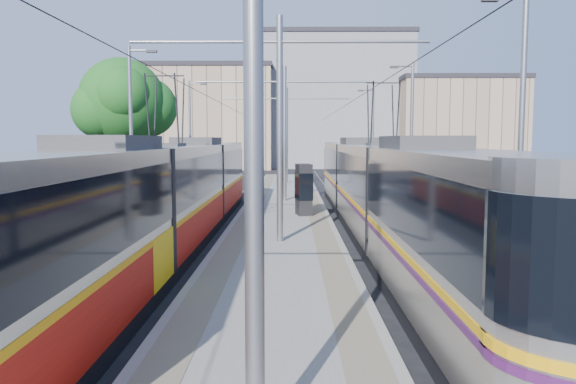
{
  "coord_description": "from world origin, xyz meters",
  "views": [
    {
      "loc": [
        0.37,
        -9.54,
        3.52
      ],
      "look_at": [
        0.24,
        10.84,
        1.6
      ],
      "focal_mm": 35.0,
      "sensor_mm": 36.0,
      "label": 1
    }
  ],
  "objects": [
    {
      "name": "shelter",
      "position": [
        0.89,
        14.24,
        1.44
      ],
      "size": [
        0.78,
        1.08,
        2.18
      ],
      "rotation": [
        0.0,
        0.0,
        0.19
      ],
      "color": "black",
      "rests_on": "platform"
    },
    {
      "name": "tactile_strip_right",
      "position": [
        1.45,
        17.0,
        0.3
      ],
      "size": [
        0.7,
        50.0,
        0.01
      ],
      "primitive_type": "cube",
      "color": "gray",
      "rests_on": "platform"
    },
    {
      "name": "street_lamps",
      "position": [
        -0.0,
        21.0,
        4.18
      ],
      "size": [
        15.18,
        38.22,
        8.0
      ],
      "color": "gray",
      "rests_on": "ground"
    },
    {
      "name": "tram_left",
      "position": [
        -3.6,
        8.25,
        1.71
      ],
      "size": [
        2.43,
        28.55,
        5.5
      ],
      "color": "black",
      "rests_on": "ground"
    },
    {
      "name": "tactile_strip_left",
      "position": [
        -1.45,
        17.0,
        0.3
      ],
      "size": [
        0.7,
        50.0,
        0.01
      ],
      "primitive_type": "cube",
      "color": "gray",
      "rests_on": "platform"
    },
    {
      "name": "building_right",
      "position": [
        20.0,
        58.0,
        5.39
      ],
      "size": [
        14.28,
        10.2,
        10.77
      ],
      "color": "tan",
      "rests_on": "ground"
    },
    {
      "name": "tram_right",
      "position": [
        3.6,
        10.52,
        1.86
      ],
      "size": [
        2.43,
        30.78,
        5.5
      ],
      "color": "black",
      "rests_on": "ground"
    },
    {
      "name": "ground",
      "position": [
        0.0,
        0.0,
        0.0
      ],
      "size": [
        160.0,
        160.0,
        0.0
      ],
      "primitive_type": "plane",
      "color": "black",
      "rests_on": "ground"
    },
    {
      "name": "building_centre",
      "position": [
        6.0,
        64.0,
        8.27
      ],
      "size": [
        18.36,
        14.28,
        16.52
      ],
      "color": "gray",
      "rests_on": "ground"
    },
    {
      "name": "catenary",
      "position": [
        0.0,
        14.15,
        4.52
      ],
      "size": [
        9.2,
        70.0,
        7.0
      ],
      "color": "gray",
      "rests_on": "platform"
    },
    {
      "name": "tree",
      "position": [
        -9.83,
        25.81,
        5.78
      ],
      "size": [
        5.88,
        5.44,
        8.54
      ],
      "color": "#382314",
      "rests_on": "ground"
    },
    {
      "name": "rails",
      "position": [
        0.0,
        17.0,
        0.02
      ],
      "size": [
        8.71,
        70.0,
        0.03
      ],
      "color": "gray",
      "rests_on": "ground"
    },
    {
      "name": "building_left",
      "position": [
        -10.0,
        60.0,
        6.14
      ],
      "size": [
        16.32,
        12.24,
        12.26
      ],
      "color": "tan",
      "rests_on": "ground"
    },
    {
      "name": "platform",
      "position": [
        0.0,
        17.0,
        0.15
      ],
      "size": [
        4.0,
        50.0,
        0.3
      ],
      "primitive_type": "cube",
      "color": "gray",
      "rests_on": "ground"
    }
  ]
}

